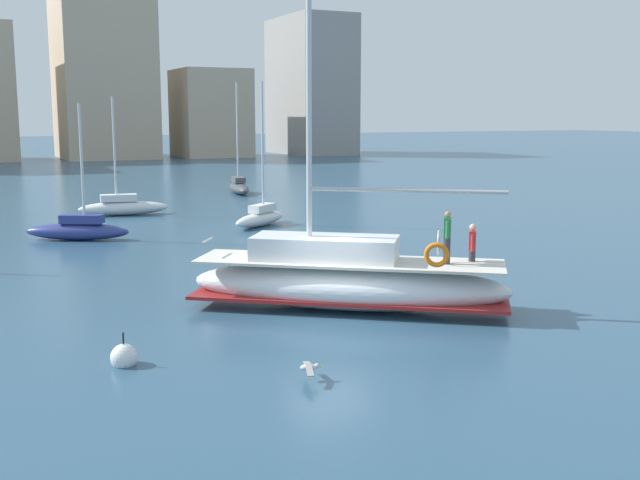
% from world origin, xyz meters
% --- Properties ---
extents(ground_plane, '(400.00, 400.00, 0.00)m').
position_xyz_m(ground_plane, '(0.00, 0.00, 0.00)').
color(ground_plane, '#2D516B').
extents(main_sailboat, '(9.14, 7.64, 13.88)m').
position_xyz_m(main_sailboat, '(1.13, 1.22, 0.92)').
color(main_sailboat, silver).
rests_on(main_sailboat, ground).
extents(moored_sloop_near, '(2.02, 5.14, 8.06)m').
position_xyz_m(moored_sloop_near, '(9.64, 35.02, 0.56)').
color(moored_sloop_near, '#4C4C51').
rests_on(moored_sloop_near, ground).
extents(moored_cutter_left, '(5.17, 1.80, 6.76)m').
position_xyz_m(moored_cutter_left, '(-0.56, 26.12, 0.54)').
color(moored_cutter_left, silver).
rests_on(moored_cutter_left, ground).
extents(moored_cutter_right, '(4.82, 3.29, 6.27)m').
position_xyz_m(moored_cutter_right, '(-4.23, 18.01, 0.51)').
color(moored_cutter_right, navy).
rests_on(moored_cutter_right, ground).
extents(moored_ketch_distant, '(4.12, 3.53, 7.44)m').
position_xyz_m(moored_ketch_distant, '(5.10, 18.72, 0.52)').
color(moored_ketch_distant, white).
rests_on(moored_ketch_distant, ground).
extents(seagull, '(0.50, 0.99, 0.16)m').
position_xyz_m(seagull, '(-2.53, -4.13, 0.31)').
color(seagull, silver).
rests_on(seagull, ground).
extents(mooring_buoy, '(0.63, 0.63, 0.92)m').
position_xyz_m(mooring_buoy, '(-5.98, -1.31, 0.19)').
color(mooring_buoy, silver).
rests_on(mooring_buoy, ground).
extents(waterfront_buildings, '(83.90, 19.31, 22.21)m').
position_xyz_m(waterfront_buildings, '(-0.48, 85.97, 9.64)').
color(waterfront_buildings, '#B2B7BC').
rests_on(waterfront_buildings, ground).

